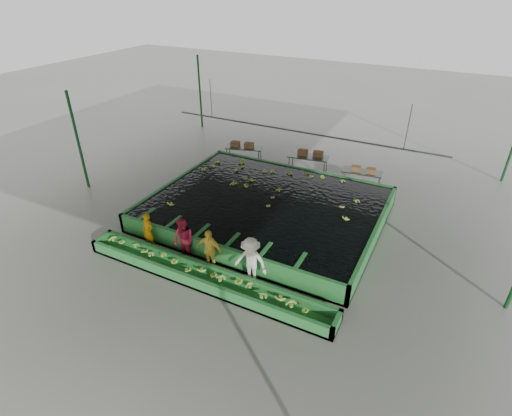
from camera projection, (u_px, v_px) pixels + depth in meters
The scene contains 21 objects.
ground at pixel (251, 233), 17.23m from camera, with size 80.00×80.00×0.00m, color slate.
shed_roof at pixel (250, 121), 14.70m from camera, with size 20.00×22.00×0.04m, color gray.
shed_posts at pixel (250, 181), 15.96m from camera, with size 20.00×22.00×5.00m, color #14451C, non-canonical shape.
flotation_tank at pixel (266, 209), 18.15m from camera, with size 10.00×8.00×0.90m, color #287431, non-canonical shape.
tank_water at pixel (266, 201), 17.95m from camera, with size 9.70×7.70×0.00m, color black.
sorting_trough at pixel (204, 277), 14.34m from camera, with size 10.00×1.00×0.50m, color #287431, non-canonical shape.
cableway_rail at pixel (298, 132), 19.54m from camera, with size 0.08×0.08×14.00m, color #59605B.
rail_hanger_left at pixel (211, 99), 21.01m from camera, with size 0.04×0.04×2.00m, color #59605B.
rail_hanger_right at pixel (408, 127), 17.06m from camera, with size 0.04×0.04×2.00m, color #59605B.
worker_a at pixel (148, 232), 15.93m from camera, with size 0.57×0.38×1.56m, color #BA7807.
worker_b at pixel (184, 240), 15.17m from camera, with size 0.90×0.70×1.84m, color #AD1C34.
worker_c at pixel (209, 250), 14.75m from camera, with size 1.00×0.42×1.71m, color yellow.
worker_d at pixel (251, 261), 14.01m from camera, with size 1.22×0.70×1.89m, color silver.
packing_table_left at pixel (244, 154), 23.52m from camera, with size 2.10×0.84×0.96m, color #59605B, non-canonical shape.
packing_table_mid at pixel (308, 164), 22.26m from camera, with size 2.18×0.87×0.99m, color #59605B, non-canonical shape.
packing_table_right at pixel (361, 179), 20.72m from camera, with size 2.02×0.81×0.92m, color #59605B, non-canonical shape.
box_stack_left at pixel (242, 147), 23.26m from camera, with size 1.35×0.37×0.29m, color brown, non-canonical shape.
box_stack_mid at pixel (310, 156), 22.04m from camera, with size 1.40×0.39×0.30m, color brown, non-canonical shape.
box_stack_right at pixel (363, 172), 20.41m from camera, with size 1.22×0.34×0.26m, color brown, non-canonical shape.
floating_bananas at pixel (274, 193), 18.56m from camera, with size 8.19×5.58×0.11m, color #93C041, non-canonical shape.
trough_bananas at pixel (204, 274), 14.27m from camera, with size 9.03×0.60×0.12m, color #93C041, non-canonical shape.
Camera 1 is at (6.77, -12.61, 9.66)m, focal length 28.00 mm.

